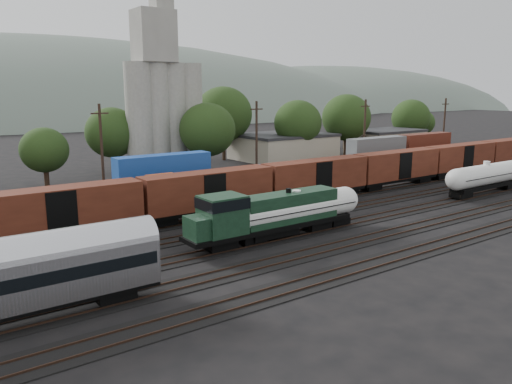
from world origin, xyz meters
TOP-DOWN VIEW (x-y plane):
  - ground at (0.00, 0.00)m, footprint 600.00×600.00m
  - tracks at (0.00, 0.00)m, footprint 180.00×33.20m
  - green_locomotive at (-6.62, -5.00)m, footprint 17.24×3.04m
  - tank_car_a at (-2.63, -5.00)m, footprint 15.60×2.79m
  - tank_car_b at (30.02, -5.00)m, footprint 15.91×2.85m
  - orange_locomotive at (-5.16, 10.00)m, footprint 16.43×2.74m
  - boxcar_string at (16.65, 5.00)m, footprint 184.40×2.90m
  - container_wall at (-11.69, 15.00)m, footprint 160.00×2.60m
  - grain_silo at (3.28, 36.00)m, footprint 13.40×5.00m
  - industrial_sheds at (6.63, 35.25)m, footprint 119.38×17.26m
  - tree_band at (-1.46, 37.14)m, footprint 164.57×23.22m
  - utility_poles at (0.00, 22.00)m, footprint 122.20×0.36m
  - distant_hills at (23.92, 260.00)m, footprint 860.00×286.00m

SIDE VIEW (x-z plane):
  - distant_hills at x=23.92m, z-range -85.56..44.44m
  - ground at x=0.00m, z-range 0.00..0.00m
  - tracks at x=0.00m, z-range -0.05..0.15m
  - orange_locomotive at x=-5.16m, z-range 0.31..4.41m
  - tank_car_a at x=-2.63m, z-range 0.40..4.49m
  - tank_car_b at x=30.02m, z-range 0.41..4.58m
  - industrial_sheds at x=6.63m, z-range 0.01..5.11m
  - green_locomotive at x=-6.62m, z-range 0.32..4.88m
  - container_wall at x=-11.69m, z-range -0.27..5.53m
  - boxcar_string at x=16.65m, z-range 1.02..5.22m
  - utility_poles at x=0.00m, z-range 0.21..12.21m
  - tree_band at x=-1.46m, z-range 0.35..14.86m
  - grain_silo at x=3.28m, z-range -3.24..25.76m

